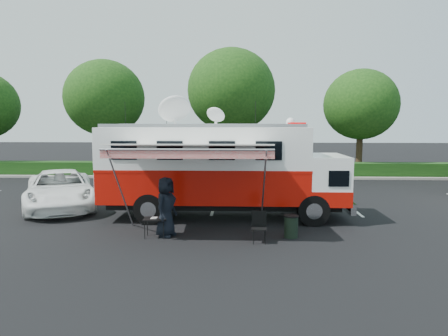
# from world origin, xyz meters

# --- Properties ---
(ground_plane) EXTENTS (120.00, 120.00, 0.00)m
(ground_plane) POSITION_xyz_m (0.00, 0.00, 0.00)
(ground_plane) COLOR black
(ground_plane) RESTS_ON ground
(back_border) EXTENTS (60.00, 6.14, 8.87)m
(back_border) POSITION_xyz_m (1.14, 12.90, 5.00)
(back_border) COLOR #9E998E
(back_border) RESTS_ON ground_plane
(stall_lines) EXTENTS (24.12, 5.50, 0.01)m
(stall_lines) POSITION_xyz_m (-0.50, 3.00, 0.00)
(stall_lines) COLOR silver
(stall_lines) RESTS_ON ground_plane
(command_truck) EXTENTS (9.41, 2.59, 4.52)m
(command_truck) POSITION_xyz_m (-0.08, -0.00, 1.94)
(command_truck) COLOR black
(command_truck) RESTS_ON ground_plane
(awning) EXTENTS (5.14, 2.65, 3.10)m
(awning) POSITION_xyz_m (-0.92, -2.69, 2.91)
(awning) COLOR white
(awning) RESTS_ON ground_plane
(white_suv) EXTENTS (4.92, 6.46, 1.63)m
(white_suv) POSITION_xyz_m (-7.17, 1.48, 0.00)
(white_suv) COLOR white
(white_suv) RESTS_ON ground_plane
(person) EXTENTS (0.90, 1.11, 1.95)m
(person) POSITION_xyz_m (-1.76, -2.65, 0.00)
(person) COLOR black
(person) RESTS_ON ground_plane
(folding_table) EXTENTS (0.78, 0.58, 0.64)m
(folding_table) POSITION_xyz_m (-2.09, -2.80, 0.58)
(folding_table) COLOR black
(folding_table) RESTS_ON ground_plane
(folding_chair) EXTENTS (0.51, 0.53, 0.96)m
(folding_chair) POSITION_xyz_m (1.24, -3.14, 0.57)
(folding_chair) COLOR black
(folding_chair) RESTS_ON ground_plane
(trash_bin) EXTENTS (0.48, 0.48, 0.72)m
(trash_bin) POSITION_xyz_m (2.30, -2.62, 0.36)
(trash_bin) COLOR black
(trash_bin) RESTS_ON ground_plane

